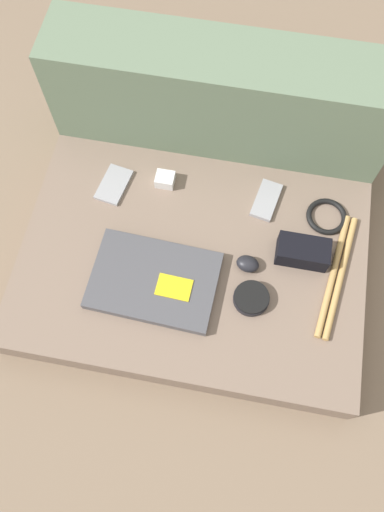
{
  "coord_description": "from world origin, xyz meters",
  "views": [
    {
      "loc": [
        0.09,
        -0.5,
        1.34
      ],
      "look_at": [
        0.0,
        0.0,
        0.12
      ],
      "focal_mm": 35.0,
      "sensor_mm": 36.0,
      "label": 1
    }
  ],
  "objects_px": {
    "speaker_puck": "(251,298)",
    "charger_brick": "(165,180)",
    "computer_mouse": "(248,264)",
    "laptop": "(154,281)",
    "phone_black": "(266,200)",
    "phone_silver": "(114,185)",
    "camera_pouch": "(303,252)"
  },
  "relations": [
    {
      "from": "speaker_puck",
      "to": "charger_brick",
      "type": "height_order",
      "value": "charger_brick"
    },
    {
      "from": "computer_mouse",
      "to": "laptop",
      "type": "bearing_deg",
      "value": -150.91
    },
    {
      "from": "speaker_puck",
      "to": "phone_black",
      "type": "bearing_deg",
      "value": 89.56
    },
    {
      "from": "laptop",
      "to": "charger_brick",
      "type": "xyz_separation_m",
      "value": [
        -0.03,
        0.3,
        0.0
      ]
    },
    {
      "from": "phone_silver",
      "to": "charger_brick",
      "type": "distance_m",
      "value": 0.15
    },
    {
      "from": "phone_silver",
      "to": "phone_black",
      "type": "distance_m",
      "value": 0.44
    },
    {
      "from": "phone_black",
      "to": "charger_brick",
      "type": "bearing_deg",
      "value": -170.73
    },
    {
      "from": "computer_mouse",
      "to": "charger_brick",
      "type": "distance_m",
      "value": 0.34
    },
    {
      "from": "laptop",
      "to": "computer_mouse",
      "type": "height_order",
      "value": "computer_mouse"
    },
    {
      "from": "speaker_puck",
      "to": "phone_silver",
      "type": "height_order",
      "value": "speaker_puck"
    },
    {
      "from": "speaker_puck",
      "to": "camera_pouch",
      "type": "relative_size",
      "value": 0.68
    },
    {
      "from": "camera_pouch",
      "to": "charger_brick",
      "type": "bearing_deg",
      "value": 158.65
    },
    {
      "from": "speaker_puck",
      "to": "charger_brick",
      "type": "distance_m",
      "value": 0.42
    },
    {
      "from": "phone_silver",
      "to": "camera_pouch",
      "type": "xyz_separation_m",
      "value": [
        0.55,
        -0.12,
        0.03
      ]
    },
    {
      "from": "laptop",
      "to": "camera_pouch",
      "type": "height_order",
      "value": "camera_pouch"
    },
    {
      "from": "laptop",
      "to": "camera_pouch",
      "type": "relative_size",
      "value": 2.45
    },
    {
      "from": "phone_black",
      "to": "camera_pouch",
      "type": "distance_m",
      "value": 0.19
    },
    {
      "from": "computer_mouse",
      "to": "camera_pouch",
      "type": "height_order",
      "value": "camera_pouch"
    },
    {
      "from": "phone_silver",
      "to": "camera_pouch",
      "type": "height_order",
      "value": "camera_pouch"
    },
    {
      "from": "computer_mouse",
      "to": "speaker_puck",
      "type": "distance_m",
      "value": 0.09
    },
    {
      "from": "phone_silver",
      "to": "camera_pouch",
      "type": "relative_size",
      "value": 0.95
    },
    {
      "from": "laptop",
      "to": "camera_pouch",
      "type": "distance_m",
      "value": 0.4
    },
    {
      "from": "speaker_puck",
      "to": "camera_pouch",
      "type": "height_order",
      "value": "camera_pouch"
    },
    {
      "from": "computer_mouse",
      "to": "phone_silver",
      "type": "xyz_separation_m",
      "value": [
        -0.41,
        0.18,
        -0.01
      ]
    },
    {
      "from": "phone_silver",
      "to": "camera_pouch",
      "type": "distance_m",
      "value": 0.56
    },
    {
      "from": "computer_mouse",
      "to": "camera_pouch",
      "type": "distance_m",
      "value": 0.15
    },
    {
      "from": "computer_mouse",
      "to": "charger_brick",
      "type": "height_order",
      "value": "same"
    },
    {
      "from": "speaker_puck",
      "to": "phone_black",
      "type": "distance_m",
      "value": 0.3
    },
    {
      "from": "laptop",
      "to": "computer_mouse",
      "type": "bearing_deg",
      "value": 23.59
    },
    {
      "from": "speaker_puck",
      "to": "phone_silver",
      "type": "xyz_separation_m",
      "value": [
        -0.43,
        0.27,
        -0.01
      ]
    },
    {
      "from": "laptop",
      "to": "speaker_puck",
      "type": "bearing_deg",
      "value": 2.34
    },
    {
      "from": "charger_brick",
      "to": "camera_pouch",
      "type": "bearing_deg",
      "value": -21.35
    }
  ]
}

